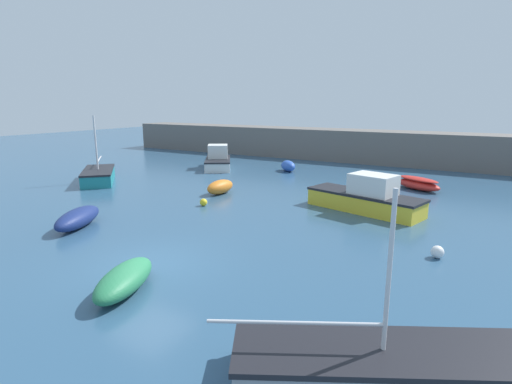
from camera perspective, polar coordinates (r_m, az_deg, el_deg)
ground_plane at (r=14.48m, az=-14.98°, el=-10.35°), size 120.00×120.00×0.20m
harbor_breakwater at (r=38.84m, az=16.06°, el=6.30°), size 54.83×3.93×2.91m
dinghy_near_pier at (r=24.42m, az=-5.14°, el=0.74°), size 1.04×2.25×0.84m
motorboat_with_cabin at (r=33.91m, az=-5.46°, el=4.57°), size 4.40×5.15×1.96m
open_tender_yellow at (r=12.59m, az=-18.28°, el=-11.76°), size 2.12×3.12×0.77m
sailboat_twin_hulled at (r=29.89m, az=-21.57°, el=2.21°), size 4.92×4.77×4.59m
sailboat_short_mast at (r=8.99m, az=17.51°, el=-22.45°), size 6.10×4.33×3.96m
fishing_dinghy_green at (r=32.37m, az=4.61°, el=3.74°), size 2.03×2.00×0.88m
rowboat_with_red_cover at (r=27.50m, az=22.14°, el=1.14°), size 3.31×2.60×0.79m
rowboat_white_midwater at (r=19.53m, az=-24.10°, el=-3.42°), size 2.38×3.38×0.83m
cabin_cruiser_white at (r=21.08m, az=15.51°, el=-0.76°), size 6.23×3.29×1.96m
mooring_buoy_white at (r=15.84m, az=24.49°, el=-7.80°), size 0.46×0.46×0.46m
mooring_buoy_yellow at (r=21.66m, az=-7.51°, el=-1.46°), size 0.40×0.40×0.40m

